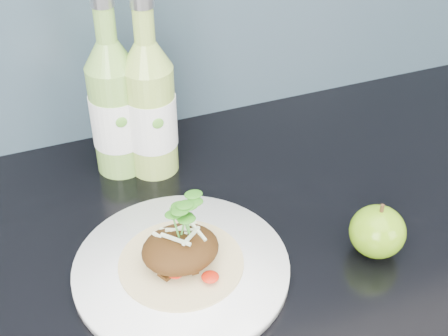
# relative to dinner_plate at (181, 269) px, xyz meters

# --- Properties ---
(dinner_plate) EXTENTS (0.28, 0.28, 0.02)m
(dinner_plate) POSITION_rel_dinner_plate_xyz_m (0.00, 0.00, 0.00)
(dinner_plate) COLOR white
(dinner_plate) RESTS_ON kitchen_counter
(pork_taco) EXTENTS (0.15, 0.15, 0.10)m
(pork_taco) POSITION_rel_dinner_plate_xyz_m (-0.00, 0.00, 0.04)
(pork_taco) COLOR tan
(pork_taco) RESTS_ON dinner_plate
(green_apple) EXTENTS (0.08, 0.08, 0.08)m
(green_apple) POSITION_rel_dinner_plate_xyz_m (0.24, -0.05, 0.03)
(green_apple) COLOR #43830E
(green_apple) RESTS_ON kitchen_counter
(cider_bottle_left) EXTENTS (0.07, 0.08, 0.27)m
(cider_bottle_left) POSITION_rel_dinner_plate_xyz_m (-0.01, 0.25, 0.10)
(cider_bottle_left) COLOR #7BAD48
(cider_bottle_left) RESTS_ON kitchen_counter
(cider_bottle_right) EXTENTS (0.09, 0.09, 0.27)m
(cider_bottle_right) POSITION_rel_dinner_plate_xyz_m (0.03, 0.23, 0.10)
(cider_bottle_right) COLOR #9ABA4D
(cider_bottle_right) RESTS_ON kitchen_counter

